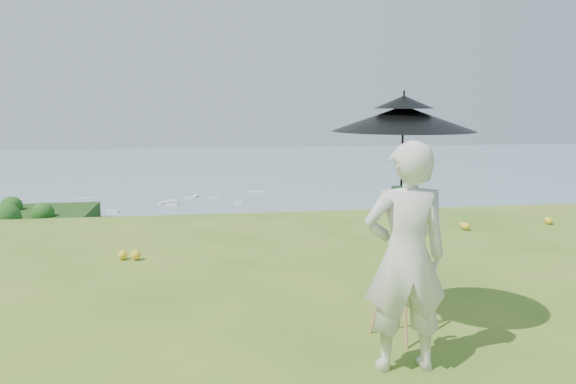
{
  "coord_description": "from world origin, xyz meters",
  "views": [
    {
      "loc": [
        -1.11,
        -3.78,
        2.12
      ],
      "look_at": [
        -0.07,
        3.31,
        0.99
      ],
      "focal_mm": 35.0,
      "sensor_mm": 36.0,
      "label": 1
    }
  ],
  "objects": [
    {
      "name": "shoreline_tier",
      "position": [
        0.0,
        75.0,
        -36.0
      ],
      "size": [
        170.0,
        28.0,
        8.0
      ],
      "primitive_type": "cube",
      "color": "slate",
      "rests_on": "bay_water"
    },
    {
      "name": "bay_water",
      "position": [
        0.0,
        240.0,
        -34.0
      ],
      "size": [
        700.0,
        700.0,
        0.0
      ],
      "primitive_type": "plane",
      "color": "slate",
      "rests_on": "ground"
    },
    {
      "name": "slope_trees",
      "position": [
        0.0,
        35.0,
        -15.0
      ],
      "size": [
        110.0,
        50.0,
        6.0
      ],
      "primitive_type": null,
      "color": "#225118",
      "rests_on": "forest_slope"
    },
    {
      "name": "harbor_town",
      "position": [
        0.0,
        75.0,
        -29.5
      ],
      "size": [
        110.0,
        22.0,
        5.0
      ],
      "primitive_type": null,
      "color": "silver",
      "rests_on": "shoreline_tier"
    },
    {
      "name": "moored_boats",
      "position": [
        -12.5,
        161.0,
        -33.65
      ],
      "size": [
        140.0,
        140.0,
        0.7
      ],
      "primitive_type": null,
      "color": "silver",
      "rests_on": "bay_water"
    },
    {
      "name": "wildflowers",
      "position": [
        0.0,
        0.25,
        0.06
      ],
      "size": [
        10.0,
        10.5,
        0.12
      ],
      "primitive_type": null,
      "color": "yellow",
      "rests_on": "ground"
    },
    {
      "name": "painter",
      "position": [
        0.43,
        0.31,
        0.92
      ],
      "size": [
        0.69,
        0.47,
        1.84
      ],
      "primitive_type": "imported",
      "rotation": [
        0.0,
        0.0,
        3.09
      ],
      "color": "silver",
      "rests_on": "ground"
    },
    {
      "name": "field_easel",
      "position": [
        0.59,
        0.89,
        0.71
      ],
      "size": [
        0.54,
        0.54,
        1.41
      ],
      "primitive_type": null,
      "rotation": [
        0.0,
        0.0,
        0.01
      ],
      "color": "#A66A46",
      "rests_on": "ground"
    },
    {
      "name": "sun_umbrella",
      "position": [
        0.6,
        0.92,
        1.7
      ],
      "size": [
        1.27,
        1.27,
        1.07
      ],
      "primitive_type": null,
      "rotation": [
        0.0,
        0.0,
        -0.02
      ],
      "color": "black",
      "rests_on": "field_easel"
    },
    {
      "name": "painter_cap",
      "position": [
        0.43,
        0.31,
        1.79
      ],
      "size": [
        0.21,
        0.24,
        0.1
      ],
      "primitive_type": null,
      "rotation": [
        0.0,
        0.0,
        -0.14
      ],
      "color": "#DD7981",
      "rests_on": "painter"
    }
  ]
}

